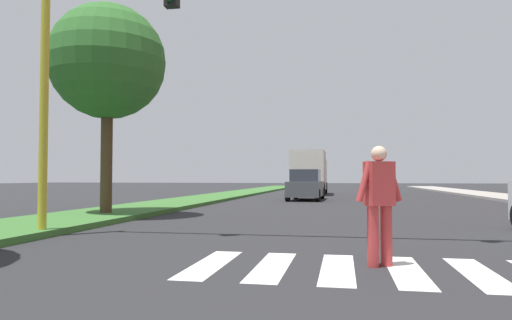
# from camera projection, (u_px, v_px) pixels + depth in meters

# --- Properties ---
(ground_plane) EXTENTS (140.00, 140.00, 0.00)m
(ground_plane) POSITION_uv_depth(u_px,v_px,m) (356.00, 197.00, 29.17)
(ground_plane) COLOR #262628
(crosswalk) EXTENTS (5.85, 2.20, 0.01)m
(crosswalk) POSITION_uv_depth(u_px,v_px,m) (406.00, 271.00, 6.07)
(crosswalk) COLOR silver
(crosswalk) RESTS_ON ground_plane
(median_strip) EXTENTS (3.01, 64.00, 0.15)m
(median_strip) POSITION_uv_depth(u_px,v_px,m) (222.00, 196.00, 28.75)
(median_strip) COLOR #386B2D
(median_strip) RESTS_ON ground_plane
(tree_mid) EXTENTS (3.62, 3.62, 6.55)m
(tree_mid) POSITION_uv_depth(u_px,v_px,m) (108.00, 62.00, 14.41)
(tree_mid) COLOR #4C3823
(tree_mid) RESTS_ON median_strip
(traffic_light_gantry) EXTENTS (9.63, 0.30, 6.00)m
(traffic_light_gantry) POSITION_uv_depth(u_px,v_px,m) (172.00, 22.00, 9.26)
(traffic_light_gantry) COLOR gold
(traffic_light_gantry) RESTS_ON median_strip
(pedestrian_performer) EXTENTS (0.69, 0.45, 1.69)m
(pedestrian_performer) POSITION_uv_depth(u_px,v_px,m) (379.00, 200.00, 6.42)
(pedestrian_performer) COLOR #B23333
(pedestrian_performer) RESTS_ON ground_plane
(sedan_midblock) EXTENTS (1.87, 4.17, 1.67)m
(sedan_midblock) POSITION_uv_depth(u_px,v_px,m) (306.00, 186.00, 25.01)
(sedan_midblock) COLOR #474C51
(sedan_midblock) RESTS_ON ground_plane
(truck_box_delivery) EXTENTS (2.40, 6.20, 3.10)m
(truck_box_delivery) POSITION_uv_depth(u_px,v_px,m) (309.00, 172.00, 33.20)
(truck_box_delivery) COLOR silver
(truck_box_delivery) RESTS_ON ground_plane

